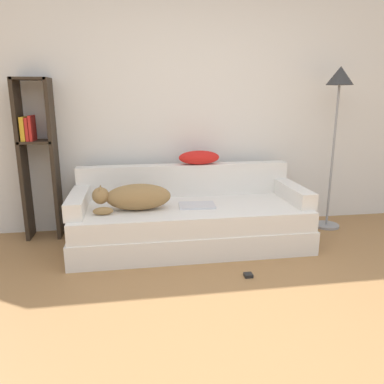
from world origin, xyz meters
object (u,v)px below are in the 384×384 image
at_px(couch, 190,225).
at_px(laptop, 197,205).
at_px(dog, 134,197).
at_px(power_adapter, 248,275).
at_px(floor_lamp, 338,99).
at_px(throw_pillow, 199,157).
at_px(bookshelf, 37,152).

bearing_deg(couch, laptop, -45.37).
bearing_deg(dog, power_adapter, -36.93).
relative_size(dog, power_adapter, 10.52).
relative_size(floor_lamp, power_adapter, 25.50).
bearing_deg(power_adapter, dog, 143.07).
height_order(throw_pillow, power_adapter, throw_pillow).
bearing_deg(laptop, throw_pillow, 81.56).
bearing_deg(bookshelf, dog, -30.50).
bearing_deg(throw_pillow, couch, -111.93).
bearing_deg(bookshelf, power_adapter, -33.76).
relative_size(laptop, throw_pillow, 0.83).
height_order(dog, floor_lamp, floor_lamp).
bearing_deg(floor_lamp, laptop, -167.64).
xyz_separation_m(bookshelf, power_adapter, (1.79, -1.20, -0.86)).
bearing_deg(couch, floor_lamp, 10.04).
bearing_deg(dog, throw_pillow, 33.71).
distance_m(couch, power_adapter, 0.84).
bearing_deg(power_adapter, laptop, 113.65).
height_order(bookshelf, power_adapter, bookshelf).
bearing_deg(laptop, bookshelf, 165.12).
bearing_deg(floor_lamp, throw_pillow, 176.36).
xyz_separation_m(laptop, power_adapter, (0.30, -0.68, -0.40)).
height_order(laptop, floor_lamp, floor_lamp).
bearing_deg(couch, dog, -171.34).
height_order(couch, throw_pillow, throw_pillow).
distance_m(couch, laptop, 0.23).
distance_m(laptop, power_adapter, 0.84).
bearing_deg(power_adapter, couch, 115.57).
relative_size(couch, floor_lamp, 1.30).
bearing_deg(throw_pillow, bookshelf, 176.64).
xyz_separation_m(throw_pillow, power_adapter, (0.20, -1.11, -0.78)).
relative_size(couch, dog, 3.16).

